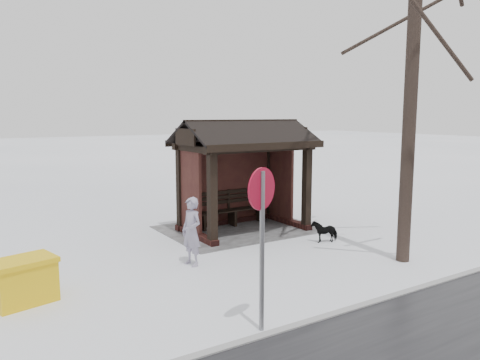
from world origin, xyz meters
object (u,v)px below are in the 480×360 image
(pedestrian, at_px, (192,232))
(grit_bin, at_px, (24,281))
(dog, at_px, (324,231))
(road_sign, at_px, (262,215))
(bus_shelter, at_px, (241,153))

(pedestrian, bearing_deg, grit_bin, -96.57)
(pedestrian, distance_m, dog, 3.74)
(dog, distance_m, road_sign, 5.49)
(bus_shelter, xyz_separation_m, pedestrian, (2.60, 2.13, -1.42))
(pedestrian, bearing_deg, road_sign, -20.20)
(pedestrian, relative_size, dog, 2.29)
(dog, distance_m, grit_bin, 7.07)
(dog, xyz_separation_m, road_sign, (4.20, 3.20, 1.50))
(dog, bearing_deg, road_sign, -37.08)
(dog, relative_size, grit_bin, 0.56)
(bus_shelter, relative_size, grit_bin, 3.11)
(pedestrian, height_order, dog, pedestrian)
(pedestrian, bearing_deg, bus_shelter, 117.54)
(bus_shelter, relative_size, dog, 5.56)
(pedestrian, xyz_separation_m, grit_bin, (3.36, 0.31, -0.34))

